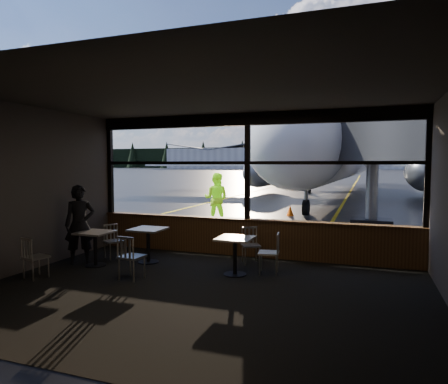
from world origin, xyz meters
The scene contains 31 objects.
ground_plane centered at (0.00, 120.00, 0.00)m, with size 520.00×520.00×0.00m, color black.
carpet_floor centered at (0.00, -3.00, 0.01)m, with size 8.00×6.00×0.01m, color black.
ceiling centered at (0.00, -3.00, 3.50)m, with size 8.00×6.00×0.04m, color #38332D.
wall_left centered at (-4.00, -3.00, 1.75)m, with size 0.04×6.00×3.50m, color #463E38.
wall_back centered at (0.00, -6.00, 1.75)m, with size 8.00×0.04×3.50m, color #463E38.
window_sill centered at (0.00, 0.00, 0.45)m, with size 8.00×0.28×0.90m, color #4E2F17.
window_header centered at (0.00, 0.00, 3.35)m, with size 8.00×0.18×0.30m, color black.
mullion_left centered at (-3.95, 0.00, 2.20)m, with size 0.12×0.12×2.60m, color black.
mullion_centre centered at (0.00, 0.00, 2.20)m, with size 0.12×0.12×2.60m, color black.
mullion_right centered at (3.95, 0.00, 2.20)m, with size 0.12×0.12×2.60m, color black.
window_transom centered at (0.00, 0.00, 2.30)m, with size 8.00×0.10×0.08m, color black.
airliner centered at (0.79, 21.53, 5.89)m, with size 32.15×38.59×11.79m, color white, non-canonical shape.
jet_bridge centered at (3.60, 5.50, 2.28)m, with size 8.56×10.47×4.57m, color #2A292C, non-canonical shape.
cafe_table_near centered at (0.25, -1.72, 0.39)m, with size 0.71×0.71×0.78m, color #ACA89E, non-canonical shape.
cafe_table_mid centered at (-1.96, -1.41, 0.40)m, with size 0.73×0.73×0.80m, color #A09C93, non-canonical shape.
cafe_table_left centered at (-2.91, -2.06, 0.39)m, with size 0.70×0.70×0.77m, color #A69F98, non-canonical shape.
chair_near_e centered at (0.87, -1.40, 0.43)m, with size 0.47×0.47×0.87m, color beige, non-canonical shape.
chair_near_n centered at (0.30, -0.71, 0.42)m, with size 0.45×0.45×0.83m, color #B9B3A7, non-canonical shape.
chair_mid_s centered at (-1.56, -2.70, 0.45)m, with size 0.49×0.49×0.90m, color #B5B1A4, non-canonical shape.
chair_mid_w centered at (-2.95, -1.32, 0.41)m, with size 0.45×0.45×0.83m, color #B1ADA0, non-canonical shape.
chair_left_s centered at (-3.40, -3.27, 0.42)m, with size 0.46×0.46×0.84m, color #BDB7AB, non-canonical shape.
passenger centered at (-3.37, -2.00, 0.90)m, with size 0.66×0.43×1.80m, color black.
ground_crew centered at (-2.63, 4.76, 0.97)m, with size 0.94×0.73×1.94m, color #BFF219.
cone_nose centered at (-0.39, 8.04, 0.23)m, with size 0.33×0.33×0.45m, color orange.
cone_wing centered at (-6.02, 20.46, 0.23)m, with size 0.34×0.34×0.47m, color #E75907.
hangar_left centered at (-70.00, 180.00, 5.50)m, with size 45.00×18.00×11.00m, color silver, non-canonical shape.
hangar_mid centered at (0.00, 185.00, 5.00)m, with size 38.00×15.00×10.00m, color silver, non-canonical shape.
fuel_tank_a centered at (-30.00, 182.00, 3.00)m, with size 8.00×8.00×6.00m, color silver.
fuel_tank_b centered at (-20.00, 182.00, 3.00)m, with size 8.00×8.00×6.00m, color silver.
fuel_tank_c centered at (-10.00, 182.00, 3.00)m, with size 8.00×8.00×6.00m, color silver.
treeline centered at (0.00, 210.00, 6.00)m, with size 360.00×3.00×12.00m, color black.
Camera 1 is at (2.74, -9.34, 2.27)m, focal length 32.00 mm.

